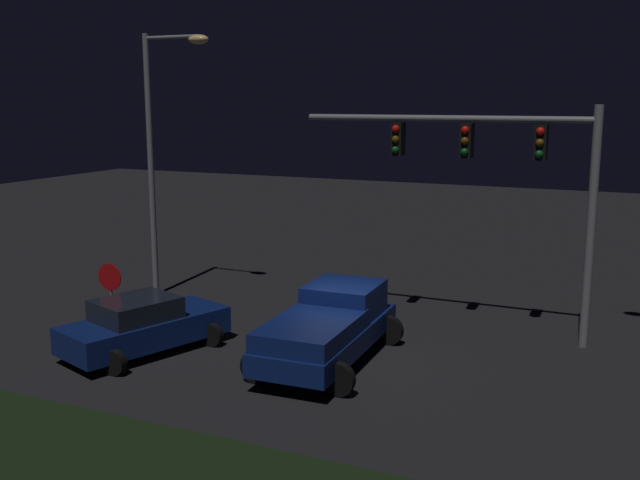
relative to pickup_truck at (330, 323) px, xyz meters
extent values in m
plane|color=black|center=(0.22, 0.35, -1.00)|extent=(80.00, 80.00, 0.00)
cube|color=navy|center=(0.01, -0.17, -0.32)|extent=(2.19, 5.47, 0.55)
cube|color=navy|center=(-0.04, 1.01, 0.38)|extent=(1.90, 1.96, 0.85)
cube|color=black|center=(-0.04, 1.01, 0.50)|extent=(1.81, 1.58, 0.51)
cube|color=navy|center=(0.04, -1.25, 0.18)|extent=(2.02, 3.09, 0.45)
cylinder|color=black|center=(-1.09, 1.73, -0.60)|extent=(0.80, 0.22, 0.80)
cylinder|color=black|center=(0.97, 1.81, -0.60)|extent=(0.80, 0.22, 0.80)
cylinder|color=black|center=(-0.96, -2.15, -0.60)|extent=(0.80, 0.22, 0.80)
cylinder|color=black|center=(1.10, -2.08, -0.60)|extent=(0.80, 0.22, 0.80)
cube|color=navy|center=(-4.75, -1.42, -0.39)|extent=(3.16, 4.75, 0.70)
cube|color=black|center=(-4.83, -1.66, 0.24)|extent=(2.17, 2.42, 0.55)
cylinder|color=black|center=(-5.12, 0.30, -0.68)|extent=(0.64, 0.22, 0.64)
cylinder|color=black|center=(-3.38, -0.32, -0.68)|extent=(0.64, 0.22, 0.64)
cylinder|color=black|center=(-6.11, -2.53, -0.68)|extent=(0.64, 0.22, 0.64)
cylinder|color=black|center=(-4.38, -3.14, -0.68)|extent=(0.64, 0.22, 0.64)
cylinder|color=slate|center=(5.86, 3.84, 2.25)|extent=(0.24, 0.24, 6.50)
cylinder|color=slate|center=(1.76, 3.84, 5.10)|extent=(8.20, 0.18, 0.18)
cube|color=black|center=(4.46, 3.84, 4.50)|extent=(0.32, 0.44, 0.95)
sphere|color=red|center=(4.46, 3.61, 4.80)|extent=(0.22, 0.22, 0.22)
sphere|color=#59380A|center=(4.46, 3.61, 4.50)|extent=(0.22, 0.22, 0.22)
sphere|color=#0C4719|center=(4.46, 3.61, 4.20)|extent=(0.22, 0.22, 0.22)
cube|color=black|center=(2.46, 3.84, 4.50)|extent=(0.32, 0.44, 0.95)
sphere|color=red|center=(2.46, 3.61, 4.80)|extent=(0.22, 0.22, 0.22)
sphere|color=#59380A|center=(2.46, 3.61, 4.50)|extent=(0.22, 0.22, 0.22)
sphere|color=#0C4719|center=(2.46, 3.61, 4.20)|extent=(0.22, 0.22, 0.22)
cube|color=black|center=(0.46, 3.84, 4.50)|extent=(0.32, 0.44, 0.95)
sphere|color=red|center=(0.46, 3.61, 4.80)|extent=(0.22, 0.22, 0.22)
sphere|color=#59380A|center=(0.46, 3.61, 4.50)|extent=(0.22, 0.22, 0.22)
sphere|color=#0C4719|center=(0.46, 3.61, 4.20)|extent=(0.22, 0.22, 0.22)
cylinder|color=slate|center=(-8.08, 3.51, 3.36)|extent=(0.20, 0.20, 8.72)
cylinder|color=slate|center=(-7.06, 3.51, 7.57)|extent=(2.03, 0.12, 0.12)
ellipsoid|color=#F9CC72|center=(-6.05, 3.51, 7.47)|extent=(0.70, 0.44, 0.30)
cylinder|color=slate|center=(-6.09, -1.11, 0.10)|extent=(0.07, 0.07, 2.20)
cylinder|color=#B20C0F|center=(-6.09, -1.14, 0.85)|extent=(0.76, 0.03, 0.76)
camera|label=1|loc=(7.27, -16.70, 5.65)|focal=41.60mm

